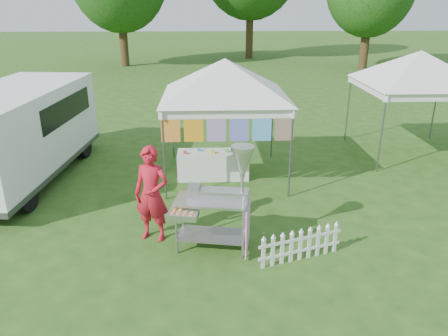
{
  "coord_description": "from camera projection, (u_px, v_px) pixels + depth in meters",
  "views": [
    {
      "loc": [
        -0.48,
        -7.12,
        4.3
      ],
      "look_at": [
        -0.12,
        1.16,
        1.1
      ],
      "focal_mm": 35.0,
      "sensor_mm": 36.0,
      "label": 1
    }
  ],
  "objects": [
    {
      "name": "ground",
      "position": [
        233.0,
        245.0,
        8.2
      ],
      "size": [
        120.0,
        120.0,
        0.0
      ],
      "primitive_type": "plane",
      "color": "#284E16",
      "rests_on": "ground"
    },
    {
      "name": "picket_fence",
      "position": [
        300.0,
        245.0,
        7.63
      ],
      "size": [
        1.54,
        0.55,
        0.56
      ],
      "rotation": [
        0.0,
        0.0,
        0.33
      ],
      "color": "white",
      "rests_on": "ground"
    },
    {
      "name": "canopy_right",
      "position": [
        422.0,
        51.0,
        12.0
      ],
      "size": [
        4.24,
        4.24,
        3.45
      ],
      "color": "#59595E",
      "rests_on": "ground"
    },
    {
      "name": "vendor",
      "position": [
        152.0,
        194.0,
        8.11
      ],
      "size": [
        0.78,
        0.63,
        1.85
      ],
      "primitive_type": "imported",
      "rotation": [
        0.0,
        0.0,
        -0.31
      ],
      "color": "red",
      "rests_on": "ground"
    },
    {
      "name": "display_table",
      "position": [
        213.0,
        165.0,
        11.21
      ],
      "size": [
        1.8,
        0.7,
        0.69
      ],
      "primitive_type": "cube",
      "color": "white",
      "rests_on": "ground"
    },
    {
      "name": "cargo_van",
      "position": [
        19.0,
        131.0,
        10.89
      ],
      "size": [
        2.73,
        5.71,
        2.3
      ],
      "rotation": [
        0.0,
        0.0,
        -0.1
      ],
      "color": "white",
      "rests_on": "ground"
    },
    {
      "name": "donut_cart",
      "position": [
        223.0,
        191.0,
        7.65
      ],
      "size": [
        1.55,
        0.96,
        1.99
      ],
      "rotation": [
        0.0,
        0.0,
        -0.18
      ],
      "color": "gray",
      "rests_on": "ground"
    },
    {
      "name": "canopy_main",
      "position": [
        225.0,
        59.0,
        10.38
      ],
      "size": [
        4.24,
        4.24,
        3.45
      ],
      "color": "#59595E",
      "rests_on": "ground"
    }
  ]
}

